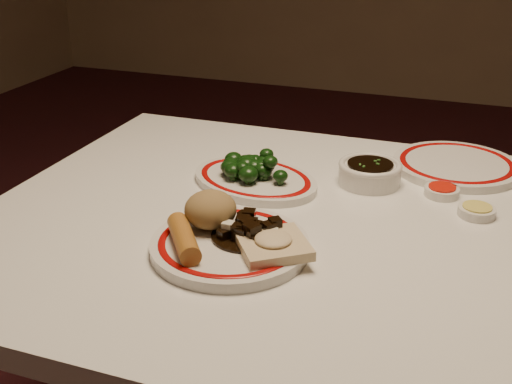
% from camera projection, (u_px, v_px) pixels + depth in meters
% --- Properties ---
extents(dining_table, '(1.20, 0.90, 0.75)m').
position_uv_depth(dining_table, '(325.00, 272.00, 1.12)').
color(dining_table, white).
rests_on(dining_table, ground).
extents(main_plate, '(0.32, 0.32, 0.02)m').
position_uv_depth(main_plate, '(230.00, 245.00, 1.00)').
color(main_plate, silver).
rests_on(main_plate, dining_table).
extents(rice_mound, '(0.08, 0.08, 0.06)m').
position_uv_depth(rice_mound, '(211.00, 210.00, 1.02)').
color(rice_mound, '#977747').
rests_on(rice_mound, main_plate).
extents(spring_roll, '(0.10, 0.12, 0.03)m').
position_uv_depth(spring_roll, '(184.00, 238.00, 0.97)').
color(spring_roll, '#B2732B').
rests_on(spring_roll, main_plate).
extents(fried_wonton, '(0.14, 0.14, 0.03)m').
position_uv_depth(fried_wonton, '(273.00, 244.00, 0.96)').
color(fried_wonton, beige).
rests_on(fried_wonton, main_plate).
extents(stirfry_heap, '(0.11, 0.11, 0.03)m').
position_uv_depth(stirfry_heap, '(247.00, 230.00, 1.00)').
color(stirfry_heap, black).
rests_on(stirfry_heap, main_plate).
extents(broccoli_plate, '(0.31, 0.29, 0.02)m').
position_uv_depth(broccoli_plate, '(255.00, 180.00, 1.23)').
color(broccoli_plate, silver).
rests_on(broccoli_plate, dining_table).
extents(broccoli_pile, '(0.14, 0.09, 0.05)m').
position_uv_depth(broccoli_pile, '(250.00, 166.00, 1.22)').
color(broccoli_pile, '#23471C').
rests_on(broccoli_pile, broccoli_plate).
extents(soy_bowl, '(0.12, 0.12, 0.04)m').
position_uv_depth(soy_bowl, '(370.00, 174.00, 1.23)').
color(soy_bowl, silver).
rests_on(soy_bowl, dining_table).
extents(sweet_sour_dish, '(0.06, 0.06, 0.02)m').
position_uv_depth(sweet_sour_dish, '(442.00, 191.00, 1.18)').
color(sweet_sour_dish, silver).
rests_on(sweet_sour_dish, dining_table).
extents(mustard_dish, '(0.06, 0.06, 0.02)m').
position_uv_depth(mustard_dish, '(477.00, 211.00, 1.11)').
color(mustard_dish, silver).
rests_on(mustard_dish, dining_table).
extents(far_plate, '(0.32, 0.32, 0.02)m').
position_uv_depth(far_plate, '(456.00, 165.00, 1.30)').
color(far_plate, silver).
rests_on(far_plate, dining_table).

